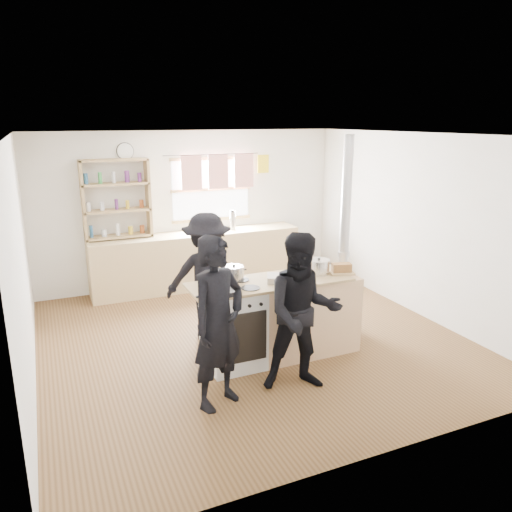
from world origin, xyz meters
name	(u,v)px	position (x,y,z in m)	size (l,w,h in m)	color
ground	(251,339)	(0.00, 0.00, -0.01)	(5.00, 5.00, 0.01)	brown
back_counter	(198,260)	(0.00, 2.22, 0.45)	(3.40, 0.55, 0.90)	tan
shelving_unit	(116,199)	(-1.20, 2.34, 1.51)	(1.00, 0.28, 1.20)	tan
thermos	(233,221)	(0.62, 2.22, 1.05)	(0.10, 0.10, 0.31)	silver
cooking_island	(281,317)	(0.14, -0.55, 0.47)	(1.97, 0.64, 0.93)	white
skillet_greens	(225,290)	(-0.59, -0.72, 0.96)	(0.40, 0.40, 0.05)	black
roast_tray	(281,278)	(0.10, -0.62, 0.97)	(0.37, 0.34, 0.07)	silver
stockpot_stove	(234,273)	(-0.36, -0.36, 1.01)	(0.23, 0.23, 0.18)	#B5B5B8
stockpot_counter	(319,267)	(0.63, -0.54, 1.02)	(0.25, 0.25, 0.19)	silver
bread_board	(341,269)	(0.88, -0.63, 0.98)	(0.32, 0.27, 0.12)	tan
flue_heater	(342,286)	(1.10, -0.34, 0.66)	(0.35, 0.35, 2.50)	black
person_near_left	(218,323)	(-0.86, -1.24, 0.84)	(0.61, 0.40, 1.67)	black
person_near_right	(303,313)	(0.02, -1.28, 0.81)	(0.79, 0.62, 1.63)	black
person_far	(207,276)	(-0.46, 0.28, 0.80)	(1.03, 0.59, 1.59)	black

